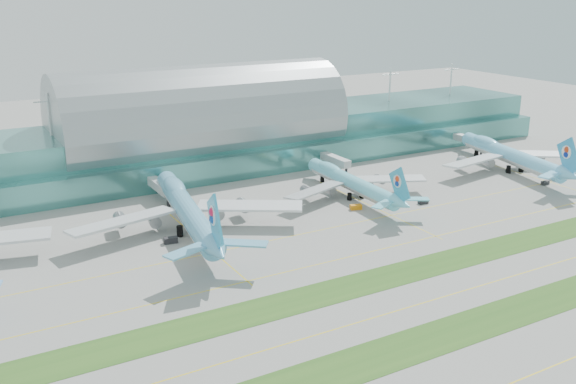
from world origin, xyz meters
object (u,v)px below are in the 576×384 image
airliner_b (186,208)px  terminal (202,134)px  airliner_d (510,154)px  airliner_c (350,181)px

airliner_b → terminal: bearing=72.9°
airliner_d → terminal: bearing=161.0°
terminal → airliner_d: terminal is taller
airliner_b → airliner_d: bearing=8.9°
airliner_b → airliner_d: 143.32m
airliner_c → airliner_d: (78.81, -3.03, 0.95)m
terminal → airliner_d: 129.54m
airliner_b → airliner_d: size_ratio=1.09×
terminal → airliner_c: (31.41, -64.60, -8.56)m
terminal → airliner_b: bearing=-116.1°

